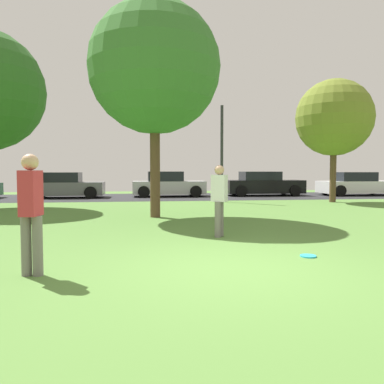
% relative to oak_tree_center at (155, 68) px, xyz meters
% --- Properties ---
extents(ground_plane, '(44.00, 44.00, 0.00)m').
position_rel_oak_tree_center_xyz_m(ground_plane, '(0.87, -6.58, -4.62)').
color(ground_plane, '#547F38').
extents(road_strip, '(44.00, 6.40, 0.01)m').
position_rel_oak_tree_center_xyz_m(road_strip, '(0.87, 9.42, -4.62)').
color(road_strip, '#28282B').
rests_on(road_strip, ground_plane).
extents(oak_tree_center, '(4.08, 4.08, 6.67)m').
position_rel_oak_tree_center_xyz_m(oak_tree_center, '(0.00, 0.00, 0.00)').
color(oak_tree_center, brown).
rests_on(oak_tree_center, ground_plane).
extents(birch_tree_lone, '(3.51, 3.51, 5.66)m').
position_rel_oak_tree_center_xyz_m(birch_tree_lone, '(8.42, 4.73, -0.73)').
color(birch_tree_lone, brown).
rests_on(birch_tree_lone, ground_plane).
extents(person_catcher, '(0.39, 0.36, 1.58)m').
position_rel_oak_tree_center_xyz_m(person_catcher, '(1.25, -3.80, -3.76)').
color(person_catcher, slate).
rests_on(person_catcher, ground_plane).
extents(person_bystander, '(0.30, 0.35, 1.69)m').
position_rel_oak_tree_center_xyz_m(person_bystander, '(-1.97, -6.55, -3.69)').
color(person_bystander, slate).
rests_on(person_bystander, ground_plane).
extents(frisbee_disc, '(0.27, 0.27, 0.03)m').
position_rel_oak_tree_center_xyz_m(frisbee_disc, '(2.34, -5.95, -4.61)').
color(frisbee_disc, '#2DB2E0').
rests_on(frisbee_disc, ground_plane).
extents(parked_car_grey, '(4.02, 2.02, 1.37)m').
position_rel_oak_tree_center_xyz_m(parked_car_grey, '(-4.48, 9.38, -3.99)').
color(parked_car_grey, slate).
rests_on(parked_car_grey, ground_plane).
extents(parked_car_silver, '(4.06, 1.99, 1.42)m').
position_rel_oak_tree_center_xyz_m(parked_car_silver, '(1.12, 9.71, -3.98)').
color(parked_car_silver, '#B7B7BC').
rests_on(parked_car_silver, ground_plane).
extents(parked_car_black, '(4.51, 2.05, 1.41)m').
position_rel_oak_tree_center_xyz_m(parked_car_black, '(6.71, 9.78, -3.97)').
color(parked_car_black, black).
rests_on(parked_car_black, ground_plane).
extents(parked_car_white, '(4.45, 2.02, 1.38)m').
position_rel_oak_tree_center_xyz_m(parked_car_white, '(12.31, 9.23, -3.99)').
color(parked_car_white, white).
rests_on(parked_car_white, ground_plane).
extents(street_lamp_post, '(0.14, 0.14, 4.50)m').
position_rel_oak_tree_center_xyz_m(street_lamp_post, '(3.34, 5.62, -2.37)').
color(street_lamp_post, '#2D2D33').
rests_on(street_lamp_post, ground_plane).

